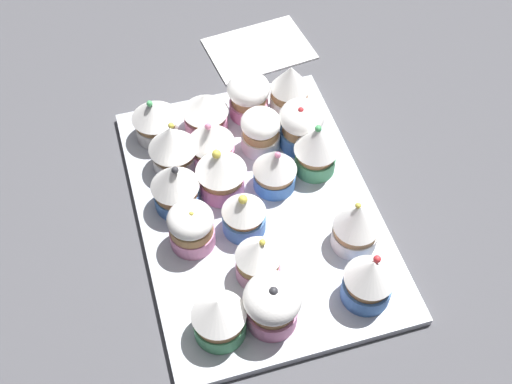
{
  "coord_description": "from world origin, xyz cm",
  "views": [
    {
      "loc": [
        -47.53,
        13.83,
        70.15
      ],
      "look_at": [
        0.0,
        0.0,
        4.2
      ],
      "focal_mm": 45.71,
      "sensor_mm": 36.0,
      "label": 1
    }
  ],
  "objects": [
    {
      "name": "cupcake_6",
      "position": [
        9.57,
        -3.44,
        4.57
      ],
      "size": [
        5.44,
        5.44,
        6.63
      ],
      "color": "white",
      "rests_on": "baking_tray"
    },
    {
      "name": "cupcake_3",
      "position": [
        8.68,
        -8.92,
        4.99
      ],
      "size": [
        6.15,
        6.15,
        7.58
      ],
      "color": "#477AC6",
      "rests_on": "baking_tray"
    },
    {
      "name": "cupcake_17",
      "position": [
        9.52,
        8.66,
        5.22
      ],
      "size": [
        6.51,
        6.51,
        7.9
      ],
      "color": "white",
      "rests_on": "baking_tray"
    },
    {
      "name": "ground_plane",
      "position": [
        0.0,
        0.0,
        -1.5
      ],
      "size": [
        180.0,
        180.0,
        3.0
      ],
      "primitive_type": "cube",
      "color": "#4C4C51"
    },
    {
      "name": "cupcake_11",
      "position": [
        3.66,
        3.58,
        5.28
      ],
      "size": [
        6.59,
        6.59,
        8.09
      ],
      "color": "pink",
      "rests_on": "baking_tray"
    },
    {
      "name": "cupcake_7",
      "position": [
        16.27,
        -3.65,
        4.75
      ],
      "size": [
        6.08,
        6.08,
        6.84
      ],
      "color": "pink",
      "rests_on": "baking_tray"
    },
    {
      "name": "cupcake_1",
      "position": [
        -8.75,
        -10.11,
        4.95
      ],
      "size": [
        5.73,
        5.73,
        7.69
      ],
      "color": "white",
      "rests_on": "baking_tray"
    },
    {
      "name": "cupcake_10",
      "position": [
        -2.87,
        2.4,
        4.55
      ],
      "size": [
        5.5,
        5.5,
        7.03
      ],
      "color": "#477AC6",
      "rests_on": "baking_tray"
    },
    {
      "name": "cupcake_4",
      "position": [
        15.47,
        -9.52,
        5.28
      ],
      "size": [
        5.63,
        5.63,
        8.11
      ],
      "color": "white",
      "rests_on": "baking_tray"
    },
    {
      "name": "cupcake_9",
      "position": [
        -9.72,
        2.56,
        4.68
      ],
      "size": [
        5.5,
        5.5,
        7.14
      ],
      "color": "pink",
      "rests_on": "baking_tray"
    },
    {
      "name": "cupcake_14",
      "position": [
        -15.69,
        8.81,
        4.77
      ],
      "size": [
        6.17,
        6.17,
        7.02
      ],
      "color": "#4C9E6B",
      "rests_on": "baking_tray"
    },
    {
      "name": "baking_tray",
      "position": [
        0.0,
        0.0,
        0.6
      ],
      "size": [
        42.67,
        30.18,
        1.2
      ],
      "color": "silver",
      "rests_on": "ground_plane"
    },
    {
      "name": "cupcake_2",
      "position": [
        3.84,
        -9.38,
        5.37
      ],
      "size": [
        5.95,
        5.95,
        8.25
      ],
      "color": "#4C9E6B",
      "rests_on": "baking_tray"
    },
    {
      "name": "cupcake_12",
      "position": [
        9.32,
        3.51,
        4.88
      ],
      "size": [
        6.21,
        6.21,
        7.59
      ],
      "color": "pink",
      "rests_on": "baking_tray"
    },
    {
      "name": "cupcake_16",
      "position": [
        3.11,
        9.72,
        5.19
      ],
      "size": [
        6.21,
        6.21,
        7.98
      ],
      "color": "#477AC6",
      "rests_on": "baking_tray"
    },
    {
      "name": "cupcake_18",
      "position": [
        15.67,
        9.91,
        4.81
      ],
      "size": [
        6.43,
        6.43,
        7.18
      ],
      "color": "white",
      "rests_on": "baking_tray"
    },
    {
      "name": "cupcake_8",
      "position": [
        -16.01,
        2.78,
        5.06
      ],
      "size": [
        6.55,
        6.55,
        7.69
      ],
      "color": "pink",
      "rests_on": "baking_tray"
    },
    {
      "name": "cupcake_15",
      "position": [
        -3.07,
        9.08,
        4.52
      ],
      "size": [
        5.7,
        5.7,
        6.78
      ],
      "color": "pink",
      "rests_on": "baking_tray"
    },
    {
      "name": "cupcake_13",
      "position": [
        15.21,
        2.92,
        4.49
      ],
      "size": [
        6.48,
        6.48,
        6.37
      ],
      "color": "pink",
      "rests_on": "baking_tray"
    },
    {
      "name": "cupcake_5",
      "position": [
        2.65,
        -3.31,
        4.71
      ],
      "size": [
        5.78,
        5.78,
        7.16
      ],
      "color": "#477AC6",
      "rests_on": "baking_tray"
    },
    {
      "name": "napkin",
      "position": [
        30.47,
        -9.38,
        0.3
      ],
      "size": [
        13.24,
        17.18,
        0.6
      ],
      "primitive_type": "cube",
      "rotation": [
        0.0,
        0.0,
        0.12
      ],
      "color": "white",
      "rests_on": "ground_plane"
    },
    {
      "name": "cupcake_0",
      "position": [
        -16.07,
        -8.74,
        4.95
      ],
      "size": [
        5.94,
        5.94,
        7.73
      ],
      "color": "#477AC6",
      "rests_on": "baking_tray"
    }
  ]
}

